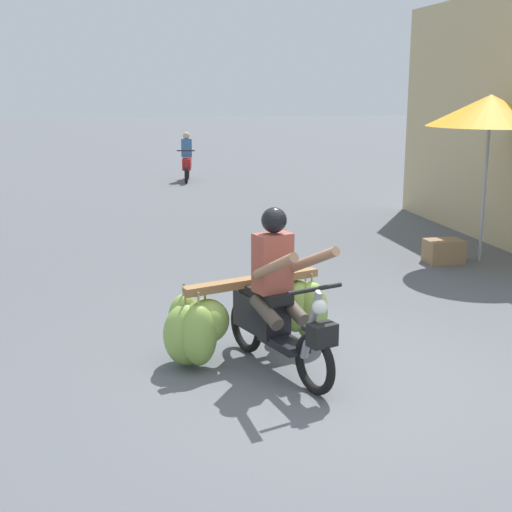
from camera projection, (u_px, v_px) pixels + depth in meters
The scene contains 5 objects.
ground_plane at pixel (333, 383), 6.50m from camera, with size 120.00×120.00×0.00m, color #56595E.
motorbike_main_loaded at pixel (254, 313), 6.98m from camera, with size 1.87×1.92×1.58m.
motorbike_distant_ahead_left at pixel (187, 161), 20.41m from camera, with size 0.53×1.61×1.40m.
market_umbrella_near_shop at pixel (490, 111), 10.53m from camera, with size 1.89×1.89×2.55m.
produce_crate at pixel (444, 251), 10.92m from camera, with size 0.56×0.40×0.36m, color olive.
Camera 1 is at (-1.95, -5.77, 2.66)m, focal length 49.43 mm.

